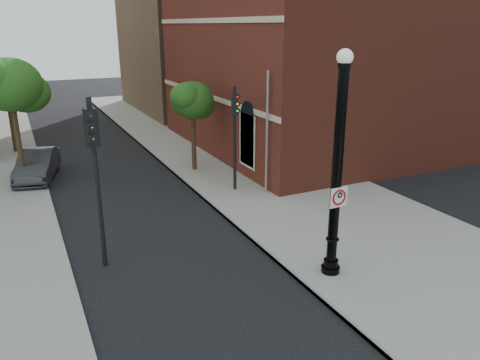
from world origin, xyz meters
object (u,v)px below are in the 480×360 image
traffic_signal_right (235,122)px  lamppost (337,179)px  parked_car (37,165)px  traffic_signal_left (94,156)px  no_parking_sign (339,197)px

traffic_signal_right → lamppost: bearing=-69.6°
lamppost → parked_car: bearing=117.7°
lamppost → traffic_signal_left: (-6.08, 3.63, 0.51)m
no_parking_sign → traffic_signal_left: 7.23m
traffic_signal_right → no_parking_sign: bearing=-69.6°
parked_car → traffic_signal_right: bearing=-22.8°
parked_car → traffic_signal_right: traffic_signal_right is taller
no_parking_sign → traffic_signal_right: bearing=83.2°
parked_car → no_parking_sign: bearing=-48.8°
parked_car → traffic_signal_left: traffic_signal_left is taller
lamppost → parked_car: lamppost is taller
lamppost → traffic_signal_left: 7.10m
parked_car → traffic_signal_left: (1.29, -10.40, 2.88)m
lamppost → traffic_signal_right: bearing=85.6°
lamppost → traffic_signal_left: lamppost is taller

